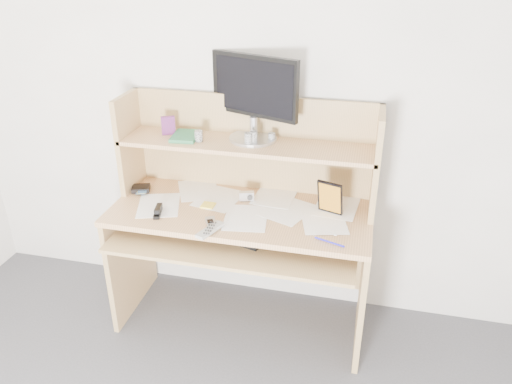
% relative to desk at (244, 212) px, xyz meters
% --- Properties ---
extents(back_wall, '(3.60, 0.04, 2.50)m').
position_rel_desk_xyz_m(back_wall, '(0.00, 0.24, 0.56)').
color(back_wall, white).
rests_on(back_wall, floor).
extents(desk, '(1.40, 0.70, 1.30)m').
position_rel_desk_xyz_m(desk, '(0.00, 0.00, 0.00)').
color(desk, tan).
rests_on(desk, floor).
extents(paper_clutter, '(1.32, 0.54, 0.01)m').
position_rel_desk_xyz_m(paper_clutter, '(0.00, -0.08, 0.06)').
color(paper_clutter, white).
rests_on(paper_clutter, desk).
extents(keyboard, '(0.53, 0.31, 0.03)m').
position_rel_desk_xyz_m(keyboard, '(-0.07, -0.15, -0.03)').
color(keyboard, black).
rests_on(keyboard, desk).
extents(tv_remote, '(0.11, 0.18, 0.02)m').
position_rel_desk_xyz_m(tv_remote, '(-0.09, -0.34, 0.07)').
color(tv_remote, '#A3A49F').
rests_on(tv_remote, paper_clutter).
extents(flip_phone, '(0.08, 0.10, 0.02)m').
position_rel_desk_xyz_m(flip_phone, '(-0.11, -0.27, 0.07)').
color(flip_phone, '#AAAAAC').
rests_on(flip_phone, paper_clutter).
extents(stapler, '(0.06, 0.13, 0.04)m').
position_rel_desk_xyz_m(stapler, '(-0.41, -0.23, 0.08)').
color(stapler, black).
rests_on(stapler, paper_clutter).
extents(wallet, '(0.12, 0.11, 0.03)m').
position_rel_desk_xyz_m(wallet, '(-0.62, 0.01, 0.07)').
color(wallet, black).
rests_on(wallet, paper_clutter).
extents(sticky_note_pad, '(0.07, 0.07, 0.01)m').
position_rel_desk_xyz_m(sticky_note_pad, '(-0.18, -0.08, 0.06)').
color(sticky_note_pad, yellow).
rests_on(sticky_note_pad, desk).
extents(digital_camera, '(0.09, 0.05, 0.05)m').
position_rel_desk_xyz_m(digital_camera, '(0.01, 0.03, 0.09)').
color(digital_camera, silver).
rests_on(digital_camera, paper_clutter).
extents(game_case, '(0.13, 0.06, 0.19)m').
position_rel_desk_xyz_m(game_case, '(0.47, -0.02, 0.16)').
color(game_case, black).
rests_on(game_case, paper_clutter).
extents(blue_pen, '(0.15, 0.06, 0.01)m').
position_rel_desk_xyz_m(blue_pen, '(0.50, -0.31, 0.07)').
color(blue_pen, '#1B18B9').
rests_on(blue_pen, paper_clutter).
extents(card_box, '(0.08, 0.05, 0.10)m').
position_rel_desk_xyz_m(card_box, '(-0.45, 0.09, 0.44)').
color(card_box, '#9E2D15').
rests_on(card_box, desk).
extents(shelf_book, '(0.15, 0.20, 0.02)m').
position_rel_desk_xyz_m(shelf_book, '(-0.34, 0.06, 0.40)').
color(shelf_book, '#2D713D').
rests_on(shelf_book, desk).
extents(chip_stack_a, '(0.05, 0.05, 0.06)m').
position_rel_desk_xyz_m(chip_stack_a, '(-0.26, 0.03, 0.42)').
color(chip_stack_a, black).
rests_on(chip_stack_a, desk).
extents(chip_stack_b, '(0.05, 0.05, 0.07)m').
position_rel_desk_xyz_m(chip_stack_b, '(0.02, 0.03, 0.42)').
color(chip_stack_b, silver).
rests_on(chip_stack_b, desk).
extents(chip_stack_c, '(0.05, 0.05, 0.05)m').
position_rel_desk_xyz_m(chip_stack_c, '(0.13, 0.12, 0.41)').
color(chip_stack_c, black).
rests_on(chip_stack_c, desk).
extents(chip_stack_d, '(0.05, 0.05, 0.07)m').
position_rel_desk_xyz_m(chip_stack_d, '(0.04, 0.05, 0.42)').
color(chip_stack_d, silver).
rests_on(chip_stack_d, desk).
extents(monitor, '(0.50, 0.27, 0.45)m').
position_rel_desk_xyz_m(monitor, '(0.02, 0.15, 0.62)').
color(monitor, '#BABABF').
rests_on(monitor, desk).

